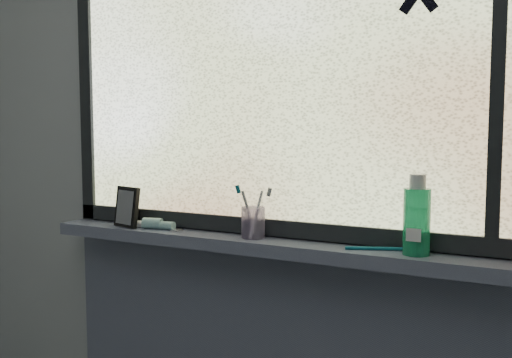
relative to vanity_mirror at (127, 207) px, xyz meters
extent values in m
cube|color=#9EA3A8|center=(0.55, 0.10, 0.16)|extent=(3.00, 0.01, 2.50)
cube|color=#545970|center=(0.55, 0.02, -0.09)|extent=(1.62, 0.14, 0.04)
cube|color=silver|center=(0.55, 0.07, 0.44)|extent=(1.50, 0.01, 1.00)
cube|color=black|center=(0.55, 0.07, -0.04)|extent=(1.60, 0.03, 0.05)
cube|color=black|center=(-0.23, 0.07, 0.44)|extent=(0.05, 0.03, 1.10)
cube|color=black|center=(1.15, 0.07, 0.44)|extent=(0.03, 0.03, 1.00)
cube|color=black|center=(0.00, 0.00, 0.00)|extent=(0.12, 0.08, 0.14)
cylinder|color=#A490BF|center=(0.47, 0.02, -0.02)|extent=(0.10, 0.10, 0.10)
cylinder|color=#22B070|center=(0.96, 0.02, 0.04)|extent=(0.08, 0.08, 0.18)
camera|label=1|loc=(1.27, -1.50, 0.27)|focal=40.00mm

